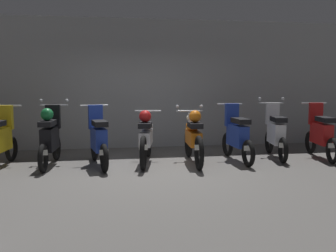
{
  "coord_description": "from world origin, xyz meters",
  "views": [
    {
      "loc": [
        -0.83,
        -7.07,
        1.64
      ],
      "look_at": [
        0.44,
        0.65,
        0.75
      ],
      "focal_mm": 41.86,
      "sensor_mm": 36.0,
      "label": 1
    }
  ],
  "objects_px": {
    "motorbike_slot_1": "(0,140)",
    "motorbike_slot_8": "(321,134)",
    "motorbike_slot_2": "(50,137)",
    "motorbike_slot_4": "(146,137)",
    "motorbike_slot_6": "(237,136)",
    "motorbike_slot_7": "(275,133)",
    "motorbike_slot_5": "(193,137)",
    "motorbike_slot_3": "(98,139)"
  },
  "relations": [
    {
      "from": "motorbike_slot_2",
      "to": "motorbike_slot_5",
      "type": "height_order",
      "value": "motorbike_slot_2"
    },
    {
      "from": "motorbike_slot_4",
      "to": "motorbike_slot_7",
      "type": "distance_m",
      "value": 2.82
    },
    {
      "from": "motorbike_slot_5",
      "to": "motorbike_slot_8",
      "type": "bearing_deg",
      "value": 1.49
    },
    {
      "from": "motorbike_slot_1",
      "to": "motorbike_slot_4",
      "type": "bearing_deg",
      "value": -1.45
    },
    {
      "from": "motorbike_slot_1",
      "to": "motorbike_slot_8",
      "type": "distance_m",
      "value": 6.57
    },
    {
      "from": "motorbike_slot_7",
      "to": "motorbike_slot_4",
      "type": "bearing_deg",
      "value": -177.85
    },
    {
      "from": "motorbike_slot_2",
      "to": "motorbike_slot_6",
      "type": "xyz_separation_m",
      "value": [
        3.75,
        -0.14,
        -0.04
      ]
    },
    {
      "from": "motorbike_slot_1",
      "to": "motorbike_slot_2",
      "type": "bearing_deg",
      "value": -2.01
    },
    {
      "from": "motorbike_slot_2",
      "to": "motorbike_slot_7",
      "type": "distance_m",
      "value": 4.7
    },
    {
      "from": "motorbike_slot_1",
      "to": "motorbike_slot_8",
      "type": "height_order",
      "value": "same"
    },
    {
      "from": "motorbike_slot_8",
      "to": "motorbike_slot_2",
      "type": "bearing_deg",
      "value": 178.64
    },
    {
      "from": "motorbike_slot_6",
      "to": "motorbike_slot_7",
      "type": "distance_m",
      "value": 0.97
    },
    {
      "from": "motorbike_slot_2",
      "to": "motorbike_slot_7",
      "type": "relative_size",
      "value": 1.01
    },
    {
      "from": "motorbike_slot_8",
      "to": "motorbike_slot_7",
      "type": "bearing_deg",
      "value": 167.88
    },
    {
      "from": "motorbike_slot_2",
      "to": "motorbike_slot_7",
      "type": "xyz_separation_m",
      "value": [
        4.7,
        0.07,
        -0.04
      ]
    },
    {
      "from": "motorbike_slot_8",
      "to": "motorbike_slot_3",
      "type": "bearing_deg",
      "value": -179.72
    },
    {
      "from": "motorbike_slot_4",
      "to": "motorbike_slot_8",
      "type": "relative_size",
      "value": 1.15
    },
    {
      "from": "motorbike_slot_3",
      "to": "motorbike_slot_6",
      "type": "bearing_deg",
      "value": 0.35
    },
    {
      "from": "motorbike_slot_2",
      "to": "motorbike_slot_4",
      "type": "height_order",
      "value": "motorbike_slot_2"
    },
    {
      "from": "motorbike_slot_3",
      "to": "motorbike_slot_8",
      "type": "relative_size",
      "value": 1.0
    },
    {
      "from": "motorbike_slot_5",
      "to": "motorbike_slot_8",
      "type": "relative_size",
      "value": 1.16
    },
    {
      "from": "motorbike_slot_2",
      "to": "motorbike_slot_5",
      "type": "bearing_deg",
      "value": -4.21
    },
    {
      "from": "motorbike_slot_2",
      "to": "motorbike_slot_4",
      "type": "relative_size",
      "value": 0.87
    },
    {
      "from": "motorbike_slot_3",
      "to": "motorbike_slot_5",
      "type": "relative_size",
      "value": 0.86
    },
    {
      "from": "motorbike_slot_8",
      "to": "motorbike_slot_1",
      "type": "bearing_deg",
      "value": 178.55
    },
    {
      "from": "motorbike_slot_4",
      "to": "motorbike_slot_5",
      "type": "distance_m",
      "value": 0.95
    },
    {
      "from": "motorbike_slot_8",
      "to": "motorbike_slot_6",
      "type": "bearing_deg",
      "value": -179.81
    },
    {
      "from": "motorbike_slot_7",
      "to": "motorbike_slot_6",
      "type": "bearing_deg",
      "value": -167.66
    },
    {
      "from": "motorbike_slot_5",
      "to": "motorbike_slot_1",
      "type": "bearing_deg",
      "value": 176.34
    },
    {
      "from": "motorbike_slot_1",
      "to": "motorbike_slot_3",
      "type": "bearing_deg",
      "value": -5.82
    },
    {
      "from": "motorbike_slot_2",
      "to": "motorbike_slot_6",
      "type": "height_order",
      "value": "motorbike_slot_2"
    },
    {
      "from": "motorbike_slot_3",
      "to": "motorbike_slot_8",
      "type": "distance_m",
      "value": 4.7
    },
    {
      "from": "motorbike_slot_1",
      "to": "motorbike_slot_4",
      "type": "xyz_separation_m",
      "value": [
        2.81,
        -0.07,
        0.0
      ]
    },
    {
      "from": "motorbike_slot_6",
      "to": "motorbike_slot_2",
      "type": "bearing_deg",
      "value": 177.86
    },
    {
      "from": "motorbike_slot_3",
      "to": "motorbike_slot_4",
      "type": "bearing_deg",
      "value": 7.14
    },
    {
      "from": "motorbike_slot_6",
      "to": "motorbike_slot_8",
      "type": "height_order",
      "value": "same"
    },
    {
      "from": "motorbike_slot_3",
      "to": "motorbike_slot_5",
      "type": "xyz_separation_m",
      "value": [
        1.88,
        -0.05,
        0.0
      ]
    },
    {
      "from": "motorbike_slot_6",
      "to": "motorbike_slot_7",
      "type": "xyz_separation_m",
      "value": [
        0.95,
        0.21,
        0.0
      ]
    },
    {
      "from": "motorbike_slot_3",
      "to": "motorbike_slot_2",
      "type": "bearing_deg",
      "value": 170.4
    },
    {
      "from": "motorbike_slot_4",
      "to": "motorbike_slot_6",
      "type": "xyz_separation_m",
      "value": [
        1.87,
        -0.1,
        -0.0
      ]
    },
    {
      "from": "motorbike_slot_2",
      "to": "motorbike_slot_7",
      "type": "bearing_deg",
      "value": 0.82
    },
    {
      "from": "motorbike_slot_1",
      "to": "motorbike_slot_2",
      "type": "xyz_separation_m",
      "value": [
        0.93,
        -0.03,
        0.04
      ]
    }
  ]
}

